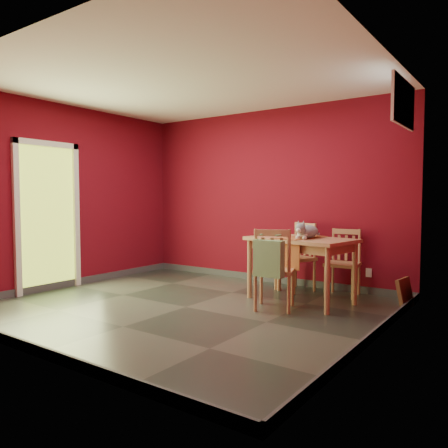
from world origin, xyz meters
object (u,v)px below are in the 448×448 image
Objects in this scene: dining_table at (301,246)px; chair_near at (274,268)px; chair_far_left at (297,256)px; cat at (308,229)px; tote_bag at (269,258)px; picture_frame at (405,293)px; chair_far_right at (343,262)px.

chair_near is (-0.07, -0.57, -0.22)m from dining_table.
chair_far_left is at bearing 119.12° from dining_table.
cat is (0.10, -0.02, 0.22)m from dining_table.
cat reaches higher than chair_far_left.
chair_near is at bearing 103.19° from tote_bag.
picture_frame is (1.51, -0.19, -0.31)m from chair_far_left.
tote_bag is 1.76m from picture_frame.
chair_far_right is (0.33, 0.66, -0.26)m from dining_table.
tote_bag is (-0.35, -1.45, 0.18)m from chair_far_right.
cat reaches higher than chair_near.
cat is at bearing -54.80° from chair_far_left.
chair_near is 2.05× the size of cat.
cat is (0.43, -0.61, 0.44)m from chair_far_left.
chair_near is 0.27m from tote_bag.
chair_far_right is 2.42× the size of picture_frame.
picture_frame is at bearing 18.84° from dining_table.
cat reaches higher than tote_bag.
chair_far_left reaches higher than chair_far_right.
dining_table is 0.71m from chair_far_left.
chair_far_left is 1.07× the size of chair_far_right.
chair_far_right is 0.93× the size of chair_near.
chair_far_left is at bearing 172.92° from picture_frame.
cat is (0.17, 0.55, 0.44)m from chair_near.
dining_table is 1.36m from picture_frame.
chair_near is at bearing -97.17° from dining_table.
cat reaches higher than picture_frame.
chair_far_left is at bearing -174.19° from chair_far_right.
tote_bag is at bearing -77.40° from chair_far_left.
dining_table is 3.81× the size of picture_frame.
cat is at bearing 80.92° from tote_bag.
chair_far_right reaches higher than picture_frame.
chair_far_right reaches higher than dining_table.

